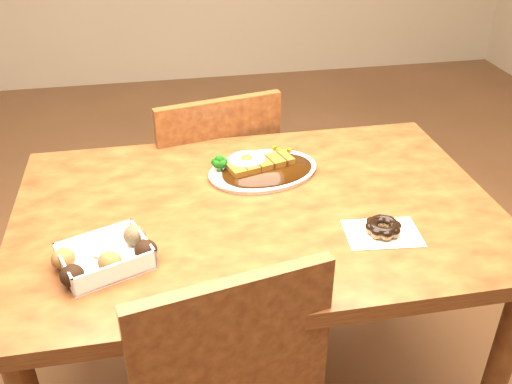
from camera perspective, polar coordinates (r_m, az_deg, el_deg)
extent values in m
cube|color=#4B1F0F|center=(1.44, 0.11, -2.07)|extent=(1.20, 0.80, 0.04)
cylinder|color=#4B1F0F|center=(1.94, -17.87, -7.40)|extent=(0.06, 0.06, 0.71)
cylinder|color=#4B1F0F|center=(2.06, 13.20, -4.05)|extent=(0.06, 0.06, 0.71)
cube|color=#4B1F0F|center=(2.09, -5.06, -0.22)|extent=(0.50, 0.50, 0.04)
cylinder|color=#4B1F0F|center=(2.40, -2.21, -2.02)|extent=(0.04, 0.04, 0.41)
cylinder|color=#4B1F0F|center=(2.32, -10.10, -3.75)|extent=(0.04, 0.04, 0.41)
cylinder|color=#4B1F0F|center=(2.14, 1.00, -6.67)|extent=(0.04, 0.04, 0.41)
cylinder|color=#4B1F0F|center=(2.06, -7.84, -8.83)|extent=(0.04, 0.04, 0.41)
cube|color=#4B1F0F|center=(1.82, -3.56, 3.31)|extent=(0.40, 0.11, 0.40)
cube|color=#4B1F0F|center=(1.15, -2.27, -16.53)|extent=(0.40, 0.11, 0.40)
ellipsoid|color=white|center=(1.57, 0.71, 2.11)|extent=(0.34, 0.27, 0.01)
ellipsoid|color=black|center=(1.55, 1.13, 2.19)|extent=(0.29, 0.23, 0.01)
cube|color=#6B380C|center=(1.56, 0.46, 2.78)|extent=(0.19, 0.11, 0.02)
ellipsoid|color=white|center=(1.56, -0.94, 3.32)|extent=(0.12, 0.11, 0.01)
ellipsoid|color=#FFB214|center=(1.56, -0.94, 3.35)|extent=(0.03, 0.03, 0.02)
cube|color=white|center=(1.26, -14.84, -6.22)|extent=(0.22, 0.20, 0.05)
ellipsoid|color=black|center=(1.22, -17.91, -7.95)|extent=(0.05, 0.05, 0.05)
ellipsoid|color=brown|center=(1.24, -14.38, -6.84)|extent=(0.05, 0.05, 0.05)
ellipsoid|color=black|center=(1.25, -10.96, -5.73)|extent=(0.05, 0.05, 0.05)
ellipsoid|color=brown|center=(1.27, -18.72, -6.35)|extent=(0.05, 0.05, 0.05)
ellipsoid|color=beige|center=(1.29, -15.33, -5.31)|extent=(0.05, 0.05, 0.05)
ellipsoid|color=black|center=(1.30, -12.03, -4.27)|extent=(0.05, 0.05, 0.05)
cube|color=silver|center=(1.36, 12.51, -4.04)|extent=(0.18, 0.14, 0.00)
torus|color=olive|center=(1.35, 12.59, -3.52)|extent=(0.09, 0.09, 0.03)
torus|color=black|center=(1.35, 12.62, -3.26)|extent=(0.08, 0.08, 0.02)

